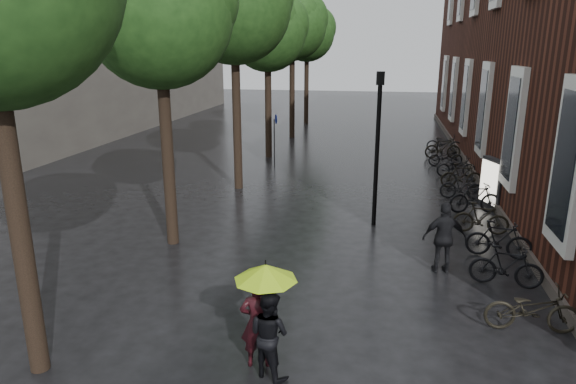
% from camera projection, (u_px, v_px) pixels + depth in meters
% --- Properties ---
extents(bg_building, '(16.00, 30.00, 14.00)m').
position_uv_depth(bg_building, '(45.00, 22.00, 35.68)').
color(bg_building, '#47423D').
rests_on(bg_building, ground).
extents(street_trees, '(4.33, 34.03, 8.91)m').
position_uv_depth(street_trees, '(252.00, 22.00, 21.21)').
color(street_trees, black).
rests_on(street_trees, ground).
extents(person_burgundy, '(0.67, 0.53, 1.63)m').
position_uv_depth(person_burgundy, '(257.00, 323.00, 8.74)').
color(person_burgundy, black).
rests_on(person_burgundy, ground).
extents(person_black, '(0.93, 0.86, 1.53)m').
position_uv_depth(person_black, '(269.00, 334.00, 8.49)').
color(person_black, black).
rests_on(person_black, ground).
extents(lime_umbrella, '(1.05, 1.05, 1.55)m').
position_uv_depth(lime_umbrella, '(266.00, 272.00, 8.23)').
color(lime_umbrella, black).
rests_on(lime_umbrella, ground).
extents(pedestrian_walking, '(1.09, 0.58, 1.78)m').
position_uv_depth(pedestrian_walking, '(444.00, 238.00, 12.42)').
color(pedestrian_walking, black).
rests_on(pedestrian_walking, ground).
extents(parked_bicycles, '(2.06, 18.78, 1.05)m').
position_uv_depth(parked_bicycles, '(465.00, 185.00, 18.71)').
color(parked_bicycles, black).
rests_on(parked_bicycles, ground).
extents(ad_lightbox, '(0.27, 1.16, 1.74)m').
position_uv_depth(ad_lightbox, '(492.00, 184.00, 17.37)').
color(ad_lightbox, black).
rests_on(ad_lightbox, ground).
extents(lamp_post, '(0.24, 0.24, 4.67)m').
position_uv_depth(lamp_post, '(378.00, 135.00, 15.22)').
color(lamp_post, black).
rests_on(lamp_post, ground).
extents(cycle_sign, '(0.13, 0.44, 2.40)m').
position_uv_depth(cycle_sign, '(275.00, 132.00, 23.46)').
color(cycle_sign, '#262628').
rests_on(cycle_sign, ground).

